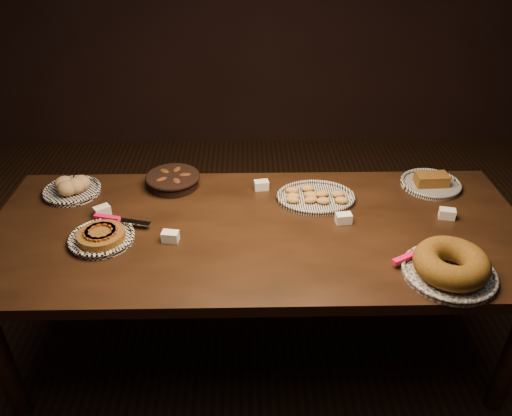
{
  "coord_description": "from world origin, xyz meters",
  "views": [
    {
      "loc": [
        -0.05,
        -1.81,
        2.02
      ],
      "look_at": [
        -0.01,
        0.05,
        0.82
      ],
      "focal_mm": 35.0,
      "sensor_mm": 36.0,
      "label": 1
    }
  ],
  "objects_px": {
    "madeleine_platter": "(315,197)",
    "bundt_cake_plate": "(450,266)",
    "apple_tart_plate": "(102,236)",
    "buffet_table": "(258,241)"
  },
  "relations": [
    {
      "from": "madeleine_platter",
      "to": "bundt_cake_plate",
      "type": "distance_m",
      "value": 0.72
    },
    {
      "from": "madeleine_platter",
      "to": "apple_tart_plate",
      "type": "bearing_deg",
      "value": -164.69
    },
    {
      "from": "buffet_table",
      "to": "madeleine_platter",
      "type": "relative_size",
      "value": 6.46
    },
    {
      "from": "buffet_table",
      "to": "bundt_cake_plate",
      "type": "relative_size",
      "value": 6.05
    },
    {
      "from": "buffet_table",
      "to": "madeleine_platter",
      "type": "xyz_separation_m",
      "value": [
        0.28,
        0.23,
        0.09
      ]
    },
    {
      "from": "bundt_cake_plate",
      "to": "apple_tart_plate",
      "type": "bearing_deg",
      "value": -169.69
    },
    {
      "from": "apple_tart_plate",
      "to": "bundt_cake_plate",
      "type": "height_order",
      "value": "bundt_cake_plate"
    },
    {
      "from": "buffet_table",
      "to": "apple_tart_plate",
      "type": "relative_size",
      "value": 7.13
    },
    {
      "from": "bundt_cake_plate",
      "to": "buffet_table",
      "type": "bearing_deg",
      "value": 175.72
    },
    {
      "from": "buffet_table",
      "to": "apple_tart_plate",
      "type": "height_order",
      "value": "apple_tart_plate"
    }
  ]
}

